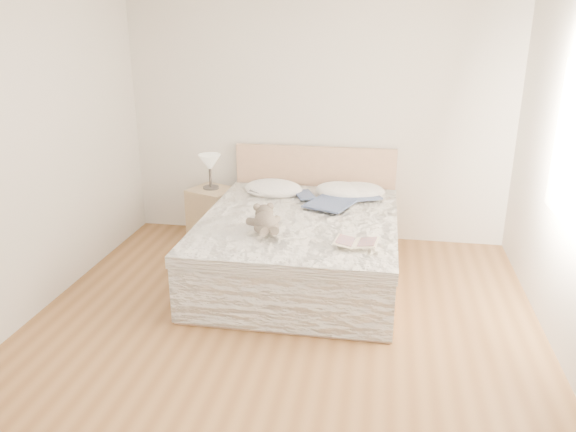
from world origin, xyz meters
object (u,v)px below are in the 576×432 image
object	(u,v)px
nightstand	(214,214)
photo_book	(264,192)
childrens_book	(356,243)
bed	(301,244)
table_lamp	(210,164)
teddy_bear	(265,230)

from	to	relation	value
nightstand	photo_book	size ratio (longest dim) A/B	1.89
photo_book	childrens_book	world-z (taller)	same
photo_book	childrens_book	size ratio (longest dim) A/B	0.87
bed	photo_book	size ratio (longest dim) A/B	7.22
photo_book	bed	bearing A→B (deg)	-42.51
nightstand	table_lamp	size ratio (longest dim) A/B	1.52
nightstand	photo_book	distance (m)	0.74
photo_book	table_lamp	bearing A→B (deg)	163.75
nightstand	childrens_book	bearing A→B (deg)	-41.81
photo_book	childrens_book	distance (m)	1.55
nightstand	childrens_book	xyz separation A→B (m)	(1.60, -1.43, 0.35)
table_lamp	childrens_book	xyz separation A→B (m)	(1.62, -1.45, -0.19)
table_lamp	teddy_bear	world-z (taller)	table_lamp
table_lamp	teddy_bear	distance (m)	1.61
bed	table_lamp	distance (m)	1.42
table_lamp	photo_book	bearing A→B (deg)	-21.84
teddy_bear	bed	bearing A→B (deg)	48.35
photo_book	childrens_book	bearing A→B (deg)	-44.88
bed	childrens_book	bearing A→B (deg)	-52.29
childrens_book	photo_book	bearing A→B (deg)	136.63
bed	teddy_bear	bearing A→B (deg)	-109.13
bed	nightstand	world-z (taller)	bed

